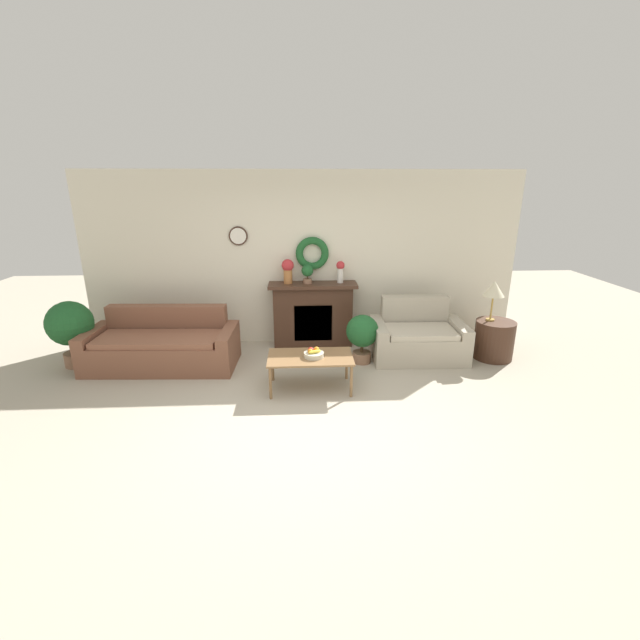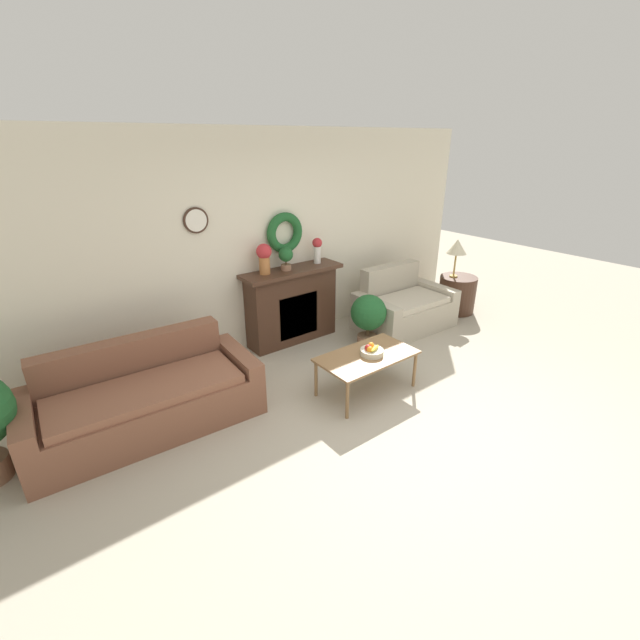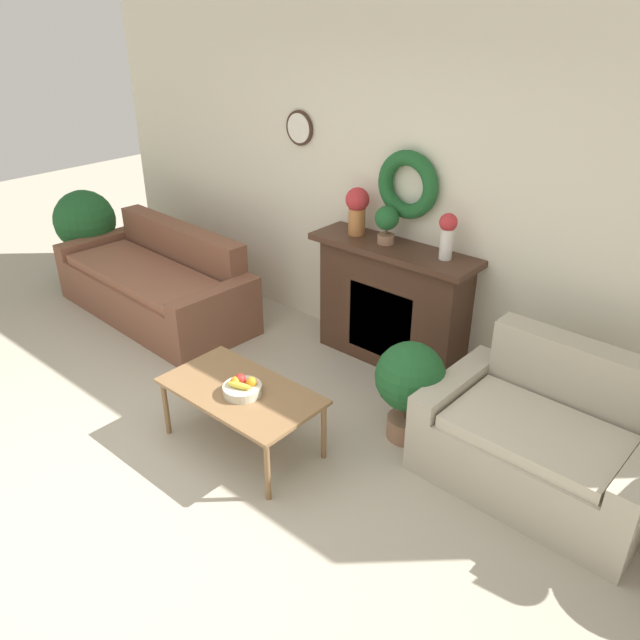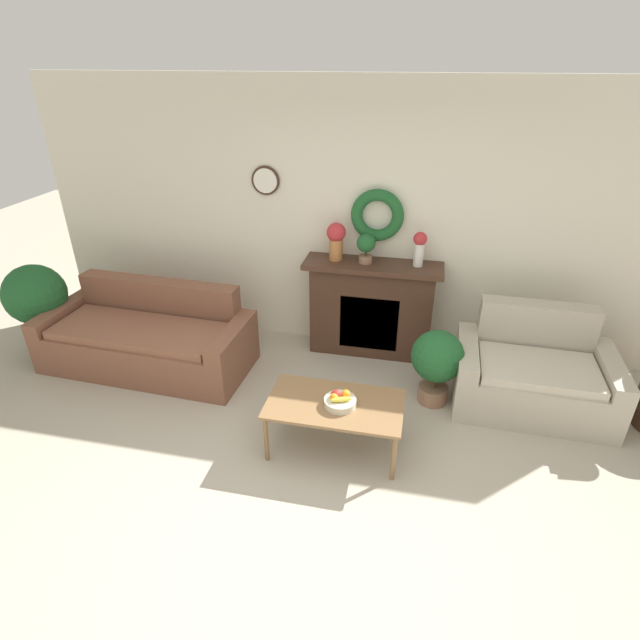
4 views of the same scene
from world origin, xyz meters
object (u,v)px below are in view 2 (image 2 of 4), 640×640
(fireplace, at_px, (292,305))
(coffee_table, at_px, (367,358))
(fruit_bowl, at_px, (371,351))
(vase_on_mantel_right, at_px, (317,248))
(loveseat_right, at_px, (403,307))
(side_table_by_loveseat, at_px, (457,294))
(vase_on_mantel_left, at_px, (264,257))
(potted_plant_floor_by_loveseat, at_px, (368,315))
(couch_left, at_px, (145,399))
(table_lamp, at_px, (457,247))
(potted_plant_on_mantel, at_px, (286,257))

(fireplace, distance_m, coffee_table, 1.56)
(fireplace, relative_size, fruit_bowl, 5.51)
(vase_on_mantel_right, bearing_deg, loveseat_right, -28.20)
(side_table_by_loveseat, bearing_deg, vase_on_mantel_left, 166.89)
(fireplace, relative_size, vase_on_mantel_right, 4.05)
(fireplace, height_order, potted_plant_floor_by_loveseat, fireplace)
(fireplace, xyz_separation_m, coffee_table, (-0.09, -1.56, -0.11))
(loveseat_right, xyz_separation_m, coffee_table, (-1.63, -0.97, 0.11))
(potted_plant_floor_by_loveseat, bearing_deg, loveseat_right, 11.16)
(fireplace, distance_m, vase_on_mantel_right, 0.82)
(couch_left, relative_size, side_table_by_loveseat, 3.67)
(side_table_by_loveseat, distance_m, table_lamp, 0.76)
(fireplace, xyz_separation_m, table_lamp, (2.60, -0.65, 0.53))
(vase_on_mantel_left, distance_m, potted_plant_floor_by_loveseat, 1.53)
(side_table_by_loveseat, relative_size, potted_plant_floor_by_loveseat, 0.80)
(fireplace, distance_m, side_table_by_loveseat, 2.77)
(table_lamp, relative_size, potted_plant_floor_by_loveseat, 0.82)
(vase_on_mantel_right, bearing_deg, table_lamp, -16.79)
(table_lamp, bearing_deg, couch_left, -179.09)
(table_lamp, relative_size, vase_on_mantel_left, 1.56)
(couch_left, xyz_separation_m, coffee_table, (2.08, -0.83, 0.11))
(vase_on_mantel_left, bearing_deg, loveseat_right, -17.22)
(couch_left, xyz_separation_m, potted_plant_floor_by_loveseat, (2.85, -0.04, 0.15))
(vase_on_mantel_left, xyz_separation_m, vase_on_mantel_right, (0.81, 0.00, -0.02))
(fireplace, xyz_separation_m, vase_on_mantel_left, (-0.38, 0.01, 0.72))
(fireplace, xyz_separation_m, side_table_by_loveseat, (2.67, -0.70, -0.23))
(vase_on_mantel_left, relative_size, vase_on_mantel_right, 1.11)
(vase_on_mantel_left, height_order, potted_plant_on_mantel, vase_on_mantel_left)
(vase_on_mantel_left, bearing_deg, fruit_bowl, -78.10)
(potted_plant_on_mantel, bearing_deg, fruit_bowl, -88.79)
(vase_on_mantel_left, distance_m, potted_plant_on_mantel, 0.30)
(loveseat_right, height_order, vase_on_mantel_right, vase_on_mantel_right)
(loveseat_right, distance_m, vase_on_mantel_right, 1.56)
(vase_on_mantel_right, height_order, potted_plant_floor_by_loveseat, vase_on_mantel_right)
(potted_plant_on_mantel, bearing_deg, vase_on_mantel_left, 176.19)
(fireplace, bearing_deg, fruit_bowl, -91.71)
(potted_plant_floor_by_loveseat, bearing_deg, fruit_bowl, -131.84)
(fireplace, relative_size, loveseat_right, 1.00)
(loveseat_right, xyz_separation_m, side_table_by_loveseat, (1.12, -0.11, -0.01))
(table_lamp, distance_m, potted_plant_on_mantel, 2.75)
(coffee_table, height_order, vase_on_mantel_right, vase_on_mantel_right)
(fireplace, bearing_deg, vase_on_mantel_right, 0.75)
(potted_plant_on_mantel, bearing_deg, coffee_table, -90.29)
(couch_left, relative_size, loveseat_right, 1.53)
(couch_left, distance_m, table_lamp, 4.82)
(fireplace, bearing_deg, vase_on_mantel_left, 179.15)
(loveseat_right, height_order, table_lamp, table_lamp)
(couch_left, xyz_separation_m, loveseat_right, (3.71, 0.13, 0.01))
(couch_left, relative_size, potted_plant_on_mantel, 7.16)
(coffee_table, distance_m, vase_on_mantel_right, 1.84)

